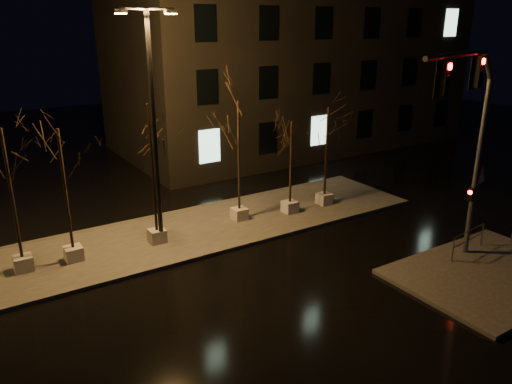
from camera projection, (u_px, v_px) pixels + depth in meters
ground at (268, 291)px, 17.38m from camera, size 90.00×90.00×0.00m
median at (193, 231)px, 22.14m from camera, size 22.00×5.00×0.15m
sidewalk_corner at (490, 274)px, 18.38m from camera, size 7.00×5.00×0.15m
building at (291, 41)px, 36.42m from camera, size 25.00×12.00×15.00m
tree_0 at (6, 162)px, 17.18m from camera, size 1.80×1.80×5.49m
tree_1 at (61, 160)px, 18.00m from camera, size 1.80×1.80×5.30m
tree_2 at (150, 137)px, 19.43m from camera, size 1.80×1.80×5.93m
tree_3 at (238, 129)px, 21.87m from camera, size 1.80×1.80×5.66m
tree_4 at (291, 142)px, 23.03m from camera, size 1.80×1.80×4.55m
tree_5 at (327, 130)px, 23.99m from camera, size 1.80×1.80×5.01m
traffic_signal_mast at (471, 130)px, 17.42m from camera, size 6.26×1.67×7.86m
streetlight_main at (153, 116)px, 19.02m from camera, size 2.31×0.47×9.23m
guard_rail_a at (469, 238)px, 19.68m from camera, size 2.28×0.33×0.99m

